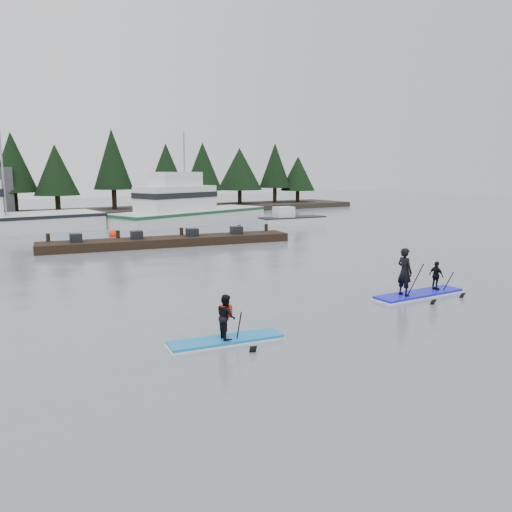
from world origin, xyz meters
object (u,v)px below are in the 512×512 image
fishing_boat_medium (188,216)px  floating_dock (169,241)px  paddleboard_duo (416,282)px  paddleboard_solo (226,327)px

fishing_boat_medium → floating_dock: 13.38m
paddleboard_duo → paddleboard_solo: bearing=-173.3°
paddleboard_duo → floating_dock: bearing=101.3°
fishing_boat_medium → paddleboard_solo: bearing=-130.7°
paddleboard_solo → paddleboard_duo: paddleboard_duo is taller
fishing_boat_medium → paddleboard_solo: size_ratio=4.87×
fishing_boat_medium → paddleboard_duo: 28.90m
paddleboard_solo → paddleboard_duo: (8.39, 0.65, 0.13)m
paddleboard_solo → floating_dock: bearing=81.0°
fishing_boat_medium → floating_dock: size_ratio=1.01×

